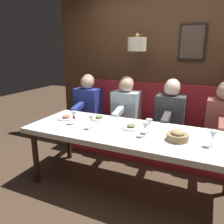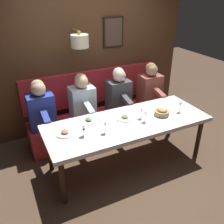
% 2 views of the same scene
% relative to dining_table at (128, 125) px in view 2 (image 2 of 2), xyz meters
% --- Properties ---
extents(ground_plane, '(12.00, 12.00, 0.00)m').
position_rel_dining_table_xyz_m(ground_plane, '(0.00, 0.00, -0.68)').
color(ground_plane, '#4C3828').
extents(dining_table, '(0.90, 2.38, 0.74)m').
position_rel_dining_table_xyz_m(dining_table, '(0.00, 0.00, 0.00)').
color(dining_table, white).
rests_on(dining_table, ground_plane).
extents(banquette_bench, '(0.52, 2.58, 0.45)m').
position_rel_dining_table_xyz_m(banquette_bench, '(0.89, 0.00, -0.45)').
color(banquette_bench, red).
rests_on(banquette_bench, ground_plane).
extents(back_wall_panel, '(0.59, 3.78, 2.90)m').
position_rel_dining_table_xyz_m(back_wall_panel, '(1.46, 0.00, 0.69)').
color(back_wall_panel, '#51331E').
rests_on(back_wall_panel, ground_plane).
extents(diner_nearest, '(0.60, 0.40, 0.79)m').
position_rel_dining_table_xyz_m(diner_nearest, '(0.88, -0.97, 0.14)').
color(diner_nearest, '#934C42').
rests_on(diner_nearest, banquette_bench).
extents(diner_near, '(0.60, 0.40, 0.79)m').
position_rel_dining_table_xyz_m(diner_near, '(0.88, -0.31, 0.14)').
color(diner_near, '#3D3D42').
rests_on(diner_near, banquette_bench).
extents(diner_middle, '(0.60, 0.40, 0.79)m').
position_rel_dining_table_xyz_m(diner_middle, '(0.88, 0.37, 0.14)').
color(diner_middle, silver).
rests_on(diner_middle, banquette_bench).
extents(diner_far, '(0.60, 0.40, 0.79)m').
position_rel_dining_table_xyz_m(diner_far, '(0.88, 1.05, 0.14)').
color(diner_far, '#283893').
rests_on(diner_far, banquette_bench).
extents(place_setting_0, '(0.24, 0.32, 0.05)m').
position_rel_dining_table_xyz_m(place_setting_0, '(0.09, 0.00, 0.08)').
color(place_setting_0, silver).
rests_on(place_setting_0, dining_table).
extents(place_setting_1, '(0.24, 0.32, 0.05)m').
position_rel_dining_table_xyz_m(place_setting_1, '(0.25, 0.50, 0.08)').
color(place_setting_1, silver).
rests_on(place_setting_1, dining_table).
extents(place_setting_2, '(0.24, 0.32, 0.05)m').
position_rel_dining_table_xyz_m(place_setting_2, '(0.08, 0.91, 0.08)').
color(place_setting_2, silver).
rests_on(place_setting_2, dining_table).
extents(wine_glass_0, '(0.07, 0.07, 0.16)m').
position_rel_dining_table_xyz_m(wine_glass_0, '(0.01, -0.23, 0.18)').
color(wine_glass_0, silver).
rests_on(wine_glass_0, dining_table).
extents(wine_glass_1, '(0.07, 0.07, 0.16)m').
position_rel_dining_table_xyz_m(wine_glass_1, '(-0.06, 0.69, 0.18)').
color(wine_glass_1, silver).
rests_on(wine_glass_1, dining_table).
extents(wine_glass_2, '(0.07, 0.07, 0.16)m').
position_rel_dining_table_xyz_m(wine_glass_2, '(-0.10, -0.22, 0.18)').
color(wine_glass_2, silver).
rests_on(wine_glass_2, dining_table).
extents(wine_glass_3, '(0.07, 0.07, 0.16)m').
position_rel_dining_table_xyz_m(wine_glass_3, '(-0.12, 0.41, 0.18)').
color(wine_glass_3, silver).
rests_on(wine_glass_3, dining_table).
extents(wine_glass_4, '(0.07, 0.07, 0.16)m').
position_rel_dining_table_xyz_m(wine_glass_4, '(-0.08, -0.87, 0.18)').
color(wine_glass_4, silver).
rests_on(wine_glass_4, dining_table).
extents(bread_bowl, '(0.22, 0.22, 0.12)m').
position_rel_dining_table_xyz_m(bread_bowl, '(-0.06, -0.55, 0.11)').
color(bread_bowl, '#9E7F56').
rests_on(bread_bowl, dining_table).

